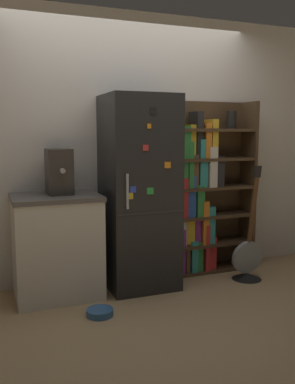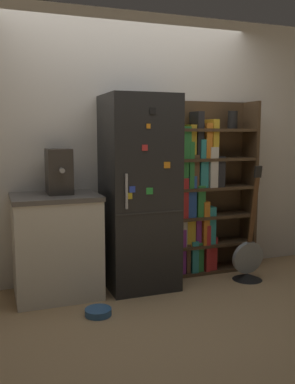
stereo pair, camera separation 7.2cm
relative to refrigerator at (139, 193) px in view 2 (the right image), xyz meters
The scene contains 8 objects.
ground_plane 0.91m from the refrigerator, 89.98° to the right, with size 16.00×16.00×0.00m, color tan.
wall_back 0.52m from the refrigerator, 89.99° to the left, with size 8.00×0.05×2.60m.
refrigerator is the anchor object (origin of this frame).
bookshelf 0.78m from the refrigerator, 12.99° to the left, with size 0.88×0.31×1.77m.
kitchen_counter 0.89m from the refrigerator, behind, with size 0.75×0.60×0.91m.
espresso_machine 0.76m from the refrigerator, behind, with size 0.21×0.33×0.40m.
guitar 1.30m from the refrigerator, 12.71° to the right, with size 0.33×0.29×1.14m.
pet_bowl 1.15m from the refrigerator, 134.58° to the right, with size 0.22×0.22×0.05m.
Camera 2 is at (-1.29, -3.58, 1.44)m, focal length 40.00 mm.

